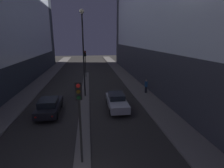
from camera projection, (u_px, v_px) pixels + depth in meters
name	position (u px, v px, depth m)	size (l,w,h in m)	color
median_strip	(85.00, 95.00, 21.09)	(0.95, 28.40, 0.11)	#66605B
traffic_light_near	(79.00, 105.00, 8.73)	(0.32, 0.42, 4.54)	black
traffic_light_mid	(85.00, 58.00, 29.80)	(0.32, 0.42, 4.54)	black
street_lamp	(83.00, 43.00, 19.11)	(0.48, 0.48, 9.55)	black
car_left_lane	(49.00, 106.00, 15.83)	(1.80, 4.44, 1.48)	black
car_right_lane	(117.00, 101.00, 17.02)	(1.71, 4.48, 1.46)	#B2B2B7
pedestrian_on_right_sidewalk	(146.00, 86.00, 21.55)	(0.37, 0.37, 1.68)	black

